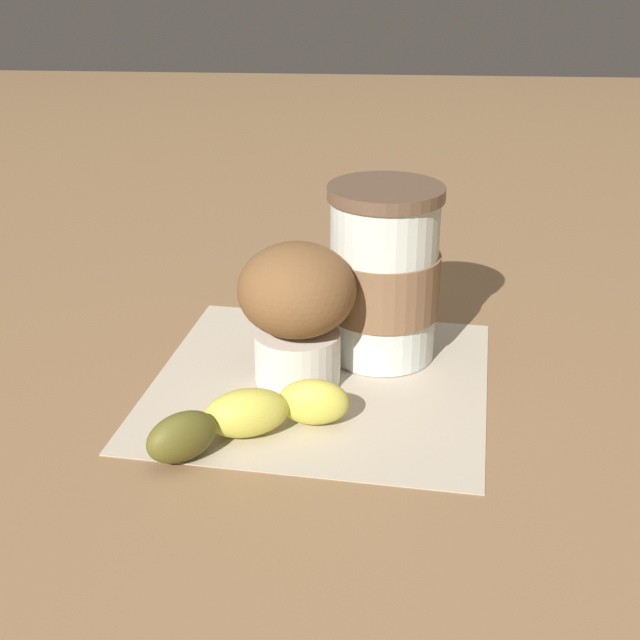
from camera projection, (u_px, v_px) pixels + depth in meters
name	position (u px, v px, depth m)	size (l,w,h in m)	color
ground_plane	(320.00, 382.00, 0.70)	(3.00, 3.00, 0.00)	#936D47
paper_napkin	(320.00, 382.00, 0.70)	(0.26, 0.26, 0.00)	beige
coffee_cup	(384.00, 275.00, 0.72)	(0.09, 0.09, 0.14)	silver
muffin	(297.00, 307.00, 0.68)	(0.09, 0.09, 0.11)	white
banana	(250.00, 416.00, 0.62)	(0.09, 0.14, 0.03)	#D6CC4C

